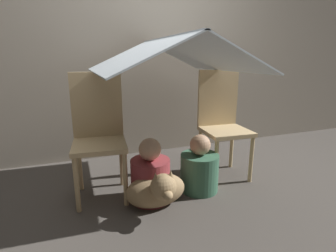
{
  "coord_description": "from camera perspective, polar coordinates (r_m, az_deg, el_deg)",
  "views": [
    {
      "loc": [
        -0.74,
        -1.84,
        1.12
      ],
      "look_at": [
        0.0,
        0.18,
        0.55
      ],
      "focal_mm": 28.0,
      "sensor_mm": 36.0,
      "label": 1
    }
  ],
  "objects": [
    {
      "name": "chair_right",
      "position": [
        2.56,
        11.68,
        1.35
      ],
      "size": [
        0.44,
        0.44,
        1.01
      ],
      "rotation": [
        0.0,
        0.0,
        -0.07
      ],
      "color": "#D1B27F",
      "rests_on": "ground_plane"
    },
    {
      "name": "dog",
      "position": [
        2.03,
        -2.34,
        -13.67
      ],
      "size": [
        0.47,
        0.42,
        0.36
      ],
      "color": "#9E7F56",
      "rests_on": "ground_plane"
    },
    {
      "name": "person_second",
      "position": [
        2.29,
        6.86,
        -9.21
      ],
      "size": [
        0.33,
        0.33,
        0.5
      ],
      "color": "#38664C",
      "rests_on": "ground_plane"
    },
    {
      "name": "ground_plane",
      "position": [
        2.28,
        1.63,
        -14.73
      ],
      "size": [
        8.8,
        8.8,
        0.0
      ],
      "primitive_type": "plane",
      "color": "#47423D"
    },
    {
      "name": "chair_left",
      "position": [
        2.19,
        -14.87,
        -1.05
      ],
      "size": [
        0.45,
        0.45,
        1.01
      ],
      "rotation": [
        0.0,
        0.0,
        -0.1
      ],
      "color": "#D1B27F",
      "rests_on": "ground_plane"
    },
    {
      "name": "sheet_canopy",
      "position": [
        2.16,
        0.0,
        15.35
      ],
      "size": [
        1.16,
        1.29,
        0.28
      ],
      "color": "silver"
    },
    {
      "name": "wall_back",
      "position": [
        3.06,
        -6.4,
        17.01
      ],
      "size": [
        7.0,
        0.05,
        2.5
      ],
      "color": "gray",
      "rests_on": "ground_plane"
    },
    {
      "name": "person_front",
      "position": [
        2.12,
        -3.83,
        -10.79
      ],
      "size": [
        0.31,
        0.31,
        0.52
      ],
      "color": "maroon",
      "rests_on": "ground_plane"
    }
  ]
}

